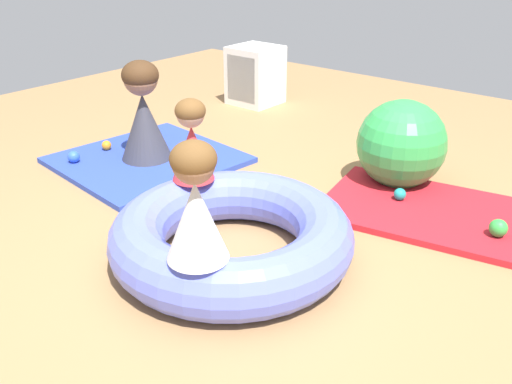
% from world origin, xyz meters
% --- Properties ---
extents(ground_plane, '(8.00, 8.00, 0.00)m').
position_xyz_m(ground_plane, '(0.00, 0.00, 0.00)').
color(ground_plane, '#9E7549').
extents(gym_mat_center_rear, '(1.58, 1.10, 0.04)m').
position_xyz_m(gym_mat_center_rear, '(0.71, 1.10, 0.02)').
color(gym_mat_center_rear, red).
rests_on(gym_mat_center_rear, ground).
extents(gym_mat_front, '(1.27, 1.31, 0.04)m').
position_xyz_m(gym_mat_front, '(-1.36, 0.53, 0.02)').
color(gym_mat_front, '#2D47B7').
rests_on(gym_mat_front, ground).
extents(inflatable_cushion, '(1.28, 1.28, 0.29)m').
position_xyz_m(inflatable_cushion, '(0.04, -0.09, 0.15)').
color(inflatable_cushion, '#6070E5').
rests_on(inflatable_cushion, ground).
extents(child_in_red, '(0.33, 0.33, 0.47)m').
position_xyz_m(child_in_red, '(-0.40, 0.08, 0.52)').
color(child_in_red, red).
rests_on(child_in_red, inflatable_cushion).
extents(child_in_white, '(0.34, 0.34, 0.54)m').
position_xyz_m(child_in_white, '(0.23, -0.51, 0.56)').
color(child_in_white, white).
rests_on(child_in_white, inflatable_cushion).
extents(adult_seated, '(0.45, 0.45, 0.73)m').
position_xyz_m(adult_seated, '(-1.36, 0.53, 0.39)').
color(adult_seated, '#383842').
rests_on(adult_seated, gym_mat_front).
extents(play_ball_blue, '(0.09, 0.09, 0.09)m').
position_xyz_m(play_ball_blue, '(-1.70, 0.13, 0.08)').
color(play_ball_blue, blue).
rests_on(play_ball_blue, gym_mat_front).
extents(play_ball_teal, '(0.08, 0.08, 0.08)m').
position_xyz_m(play_ball_teal, '(0.43, 1.07, 0.08)').
color(play_ball_teal, teal).
rests_on(play_ball_teal, gym_mat_center_rear).
extents(play_ball_orange, '(0.07, 0.07, 0.07)m').
position_xyz_m(play_ball_orange, '(-1.73, 0.44, 0.08)').
color(play_ball_orange, orange).
rests_on(play_ball_orange, gym_mat_front).
extents(play_ball_red, '(0.10, 0.10, 0.10)m').
position_xyz_m(play_ball_red, '(-1.63, 0.69, 0.09)').
color(play_ball_red, red).
rests_on(play_ball_red, gym_mat_front).
extents(play_ball_pink, '(0.09, 0.09, 0.09)m').
position_xyz_m(play_ball_pink, '(-1.06, 0.80, 0.08)').
color(play_ball_pink, pink).
rests_on(play_ball_pink, gym_mat_front).
extents(play_ball_green, '(0.10, 0.10, 0.10)m').
position_xyz_m(play_ball_green, '(1.06, 1.00, 0.09)').
color(play_ball_green, green).
rests_on(play_ball_green, gym_mat_center_rear).
extents(exercise_ball_large, '(0.59, 0.59, 0.59)m').
position_xyz_m(exercise_ball_large, '(0.27, 1.35, 0.30)').
color(exercise_ball_large, green).
rests_on(exercise_ball_large, ground).
extents(storage_cube, '(0.44, 0.44, 0.56)m').
position_xyz_m(storage_cube, '(-1.75, 2.24, 0.28)').
color(storage_cube, white).
rests_on(storage_cube, ground).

